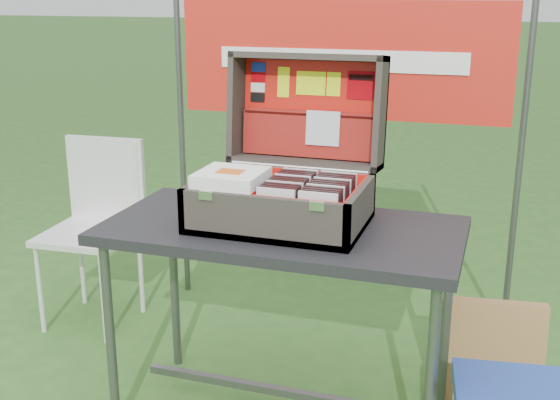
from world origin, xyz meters
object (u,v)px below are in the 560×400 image
(suitcase, at_px, (286,142))
(chair, at_px, (88,237))
(cardboard_box, at_px, (490,353))
(table, at_px, (282,326))

(suitcase, distance_m, chair, 1.40)
(suitcase, height_order, cardboard_box, suitcase)
(chair, relative_size, cardboard_box, 2.11)
(table, height_order, chair, chair)
(table, xyz_separation_m, suitcase, (-0.01, 0.06, 0.69))
(suitcase, distance_m, cardboard_box, 1.20)
(table, xyz_separation_m, cardboard_box, (0.76, 0.38, -0.18))
(table, height_order, cardboard_box, table)
(suitcase, bearing_deg, cardboard_box, 22.68)
(suitcase, relative_size, cardboard_box, 1.39)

